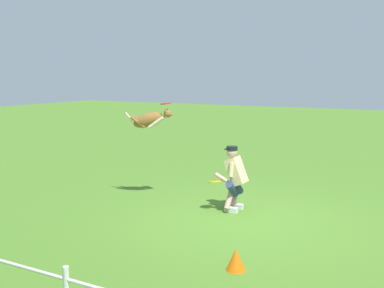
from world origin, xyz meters
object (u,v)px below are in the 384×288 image
(dog, at_px, (150,120))
(frisbee_flying, at_px, (166,104))
(frisbee_held, at_px, (215,181))
(training_cone, at_px, (236,260))
(person, at_px, (235,176))

(dog, xyz_separation_m, frisbee_flying, (-0.34, -0.10, 0.35))
(dog, relative_size, frisbee_held, 3.78)
(training_cone, bearing_deg, frisbee_flying, -43.87)
(dog, xyz_separation_m, training_cone, (-3.10, 2.55, -1.58))
(person, distance_m, dog, 2.22)
(frisbee_flying, bearing_deg, training_cone, 136.13)
(person, xyz_separation_m, frisbee_flying, (1.62, -0.05, 1.39))
(dog, distance_m, training_cone, 4.31)
(frisbee_flying, xyz_separation_m, training_cone, (-2.76, 2.65, -1.93))
(dog, height_order, frisbee_held, dog)
(dog, bearing_deg, person, -17.24)
(frisbee_flying, height_order, frisbee_held, frisbee_flying)
(frisbee_held, bearing_deg, training_cone, 121.42)
(dog, height_order, frisbee_flying, frisbee_flying)
(training_cone, bearing_deg, dog, -39.50)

